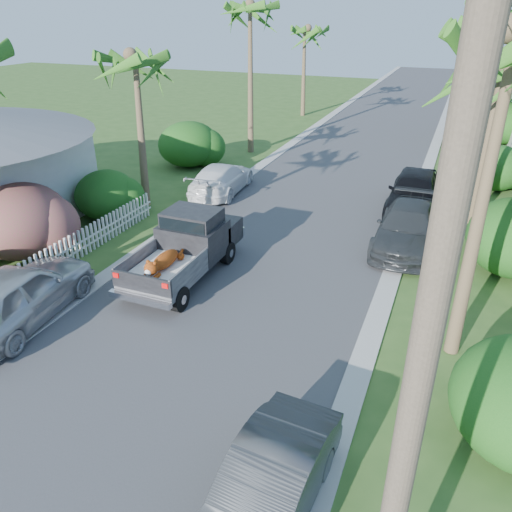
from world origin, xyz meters
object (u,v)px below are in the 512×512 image
at_px(parked_car_lf, 221,179).
at_px(palm_r_b, 503,68).
at_px(parked_car_rn, 267,490).
at_px(parked_car_rf, 414,192).
at_px(utility_pole_d, 475,51).
at_px(utility_pole_a, 412,415).
at_px(pickup_truck, 189,244).
at_px(palm_l_c, 250,6).
at_px(palm_r_c, 496,2).
at_px(palm_l_b, 133,56).
at_px(palm_l_d, 306,29).
at_px(utility_pole_b, 464,115).
at_px(parked_car_ln, 17,295).
at_px(palm_r_d, 492,24).
at_px(parked_car_rm, 407,228).
at_px(utility_pole_c, 471,69).

height_order(parked_car_lf, palm_r_b, palm_r_b).
relative_size(parked_car_rn, parked_car_rf, 0.80).
bearing_deg(utility_pole_d, palm_r_b, -87.95).
bearing_deg(utility_pole_a, pickup_truck, 129.63).
xyz_separation_m(parked_car_rn, parked_car_rf, (0.60, 15.87, 0.19)).
distance_m(parked_car_rn, utility_pole_a, 4.74).
distance_m(palm_l_c, utility_pole_d, 24.22).
height_order(parked_car_lf, utility_pole_d, utility_pole_d).
xyz_separation_m(palm_r_b, palm_r_c, (-0.40, 11.00, 2.16)).
distance_m(palm_r_b, palm_r_c, 11.22).
bearing_deg(palm_l_b, parked_car_rn, -49.76).
bearing_deg(palm_l_d, utility_pole_b, -60.05).
bearing_deg(palm_l_c, utility_pole_a, -64.20).
bearing_deg(parked_car_lf, palm_r_c, -137.45).
bearing_deg(palm_l_c, palm_r_b, -29.05).
distance_m(parked_car_ln, palm_r_d, 39.40).
height_order(parked_car_rn, parked_car_rf, parked_car_rf).
distance_m(palm_l_d, utility_pole_a, 38.02).
height_order(parked_car_rf, utility_pole_a, utility_pole_a).
xyz_separation_m(pickup_truck, parked_car_rf, (6.12, 8.49, -0.16)).
distance_m(pickup_truck, palm_r_d, 34.45).
relative_size(parked_car_rn, palm_l_d, 0.52).
height_order(palm_l_d, utility_pole_a, utility_pole_a).
bearing_deg(palm_r_c, palm_l_c, -161.85).
height_order(palm_r_d, utility_pole_b, utility_pole_b).
bearing_deg(utility_pole_d, parked_car_rf, -92.93).
height_order(palm_l_d, palm_r_c, palm_r_c).
relative_size(parked_car_rm, utility_pole_d, 0.56).
distance_m(palm_l_d, palm_r_b, 23.08).
height_order(parked_car_rn, palm_l_c, palm_l_c).
bearing_deg(utility_pole_d, palm_l_b, -111.80).
bearing_deg(parked_car_rf, pickup_truck, -125.88).
height_order(parked_car_rm, palm_l_b, palm_l_b).
xyz_separation_m(palm_l_d, palm_r_b, (13.10, -19.00, -0.49)).
bearing_deg(parked_car_lf, palm_r_d, -117.84).
relative_size(parked_car_rf, palm_l_d, 0.65).
bearing_deg(parked_car_ln, parked_car_rn, 154.66).
distance_m(palm_r_c, palm_r_d, 14.07).
bearing_deg(utility_pole_a, parked_car_rf, 94.56).
height_order(palm_r_b, utility_pole_c, utility_pole_c).
height_order(palm_r_c, utility_pole_c, palm_r_c).
relative_size(parked_car_rm, palm_r_d, 0.63).
height_order(parked_car_ln, palm_l_d, palm_l_d).
bearing_deg(parked_car_ln, parked_car_rf, -130.77).
bearing_deg(palm_r_d, parked_car_rn, -94.12).
bearing_deg(parked_car_rf, parked_car_ln, -125.22).
xyz_separation_m(parked_car_rm, utility_pole_c, (1.20, 16.22, 3.86)).
xyz_separation_m(parked_car_lf, utility_pole_c, (9.98, 13.44, 3.91)).
bearing_deg(pickup_truck, palm_r_d, 75.64).
bearing_deg(palm_r_b, parked_car_ln, -133.00).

